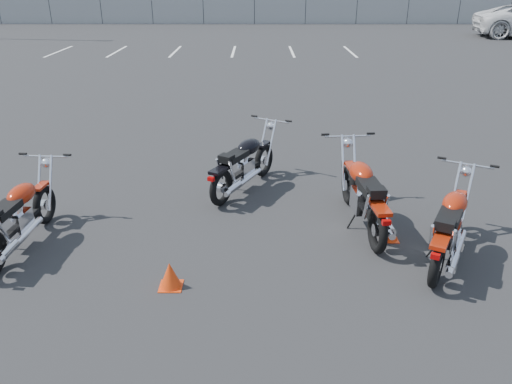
{
  "coord_description": "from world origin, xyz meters",
  "views": [
    {
      "loc": [
        0.22,
        -6.37,
        3.72
      ],
      "look_at": [
        0.2,
        0.6,
        0.65
      ],
      "focal_mm": 35.0,
      "sensor_mm": 36.0,
      "label": 1
    }
  ],
  "objects_px": {
    "motorcycle_second_black": "(244,164)",
    "motorcycle_front_red": "(19,216)",
    "motorcycle_third_red": "(364,194)",
    "motorcycle_rear_red": "(450,226)"
  },
  "relations": [
    {
      "from": "motorcycle_front_red",
      "to": "motorcycle_second_black",
      "type": "relative_size",
      "value": 1.02
    },
    {
      "from": "motorcycle_front_red",
      "to": "motorcycle_third_red",
      "type": "xyz_separation_m",
      "value": [
        5.13,
        0.68,
        0.05
      ]
    },
    {
      "from": "motorcycle_front_red",
      "to": "motorcycle_third_red",
      "type": "bearing_deg",
      "value": 7.6
    },
    {
      "from": "motorcycle_rear_red",
      "to": "motorcycle_front_red",
      "type": "bearing_deg",
      "value": 176.91
    },
    {
      "from": "motorcycle_second_black",
      "to": "motorcycle_front_red",
      "type": "bearing_deg",
      "value": -146.65
    },
    {
      "from": "motorcycle_front_red",
      "to": "motorcycle_rear_red",
      "type": "relative_size",
      "value": 1.02
    },
    {
      "from": "motorcycle_front_red",
      "to": "motorcycle_rear_red",
      "type": "distance_m",
      "value": 6.14
    },
    {
      "from": "motorcycle_front_red",
      "to": "motorcycle_second_black",
      "type": "bearing_deg",
      "value": 33.35
    },
    {
      "from": "motorcycle_rear_red",
      "to": "motorcycle_second_black",
      "type": "bearing_deg",
      "value": 139.99
    },
    {
      "from": "motorcycle_third_red",
      "to": "motorcycle_rear_red",
      "type": "relative_size",
      "value": 1.11
    }
  ]
}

